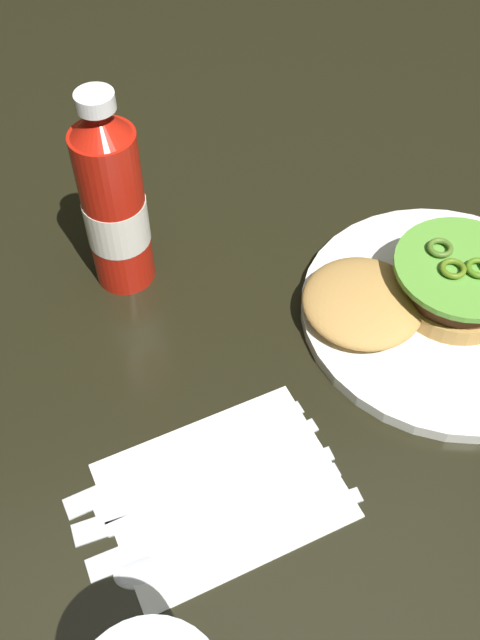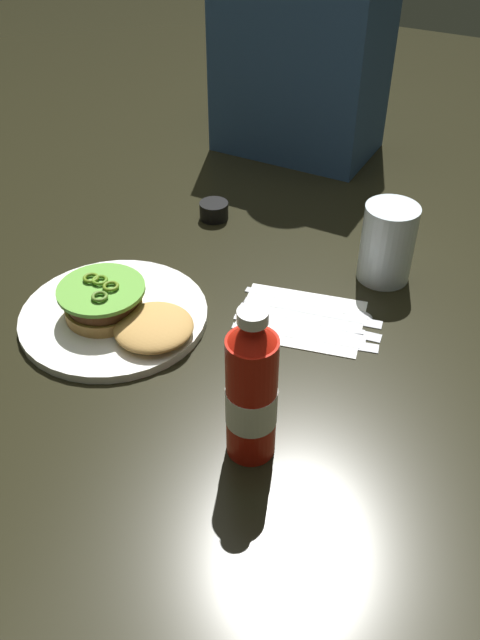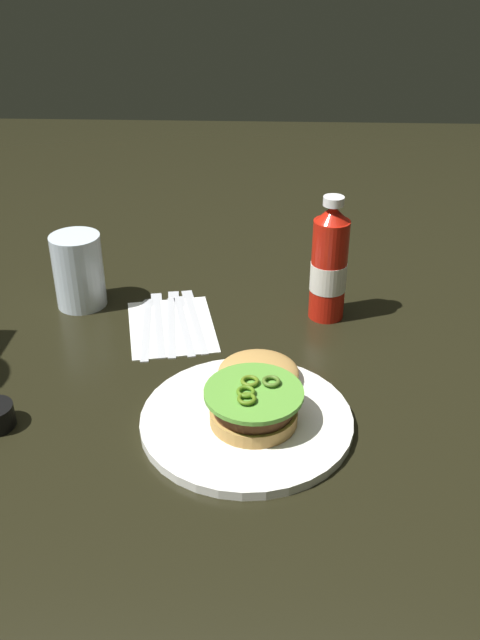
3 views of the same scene
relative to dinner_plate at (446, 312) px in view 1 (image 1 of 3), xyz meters
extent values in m
plane|color=black|center=(0.04, 0.13, -0.01)|extent=(3.00, 3.00, 0.00)
cylinder|color=white|center=(0.00, 0.00, 0.00)|extent=(0.27, 0.27, 0.01)
cylinder|color=#B88946|center=(-0.01, -0.01, 0.02)|extent=(0.11, 0.11, 0.02)
cylinder|color=#512D19|center=(-0.01, -0.01, 0.03)|extent=(0.10, 0.10, 0.02)
cylinder|color=red|center=(-0.01, -0.01, 0.04)|extent=(0.09, 0.09, 0.01)
cylinder|color=#599A34|center=(-0.01, -0.01, 0.05)|extent=(0.12, 0.12, 0.01)
torus|color=#537118|center=(0.01, 0.00, 0.06)|extent=(0.02, 0.02, 0.01)
torus|color=#4B6D23|center=(0.01, -0.03, 0.06)|extent=(0.02, 0.02, 0.01)
torus|color=#4A7717|center=(-0.02, 0.00, 0.06)|extent=(0.02, 0.02, 0.01)
ellipsoid|color=#B88946|center=(0.08, -0.01, 0.02)|extent=(0.11, 0.11, 0.03)
cylinder|color=red|center=(0.28, -0.12, 0.08)|extent=(0.06, 0.06, 0.16)
cone|color=red|center=(0.28, -0.12, 0.17)|extent=(0.05, 0.05, 0.02)
cylinder|color=white|center=(0.28, -0.12, 0.19)|extent=(0.03, 0.03, 0.01)
cylinder|color=white|center=(0.28, -0.12, 0.06)|extent=(0.06, 0.06, 0.05)
cube|color=white|center=(0.24, 0.13, 0.00)|extent=(0.20, 0.17, 0.00)
cube|color=silver|center=(0.24, 0.09, 0.00)|extent=(0.18, 0.06, 0.00)
cube|color=silver|center=(0.32, 0.11, 0.00)|extent=(0.08, 0.04, 0.00)
cube|color=silver|center=(0.24, 0.11, 0.00)|extent=(0.18, 0.06, 0.00)
cube|color=silver|center=(0.32, 0.13, 0.00)|extent=(0.04, 0.03, 0.00)
cube|color=silver|center=(0.24, 0.13, 0.00)|extent=(0.18, 0.04, 0.00)
cube|color=silver|center=(0.31, 0.14, 0.00)|extent=(0.08, 0.03, 0.00)
cube|color=silver|center=(0.23, 0.15, 0.00)|extent=(0.18, 0.05, 0.00)
cube|color=silver|center=(0.30, 0.16, 0.00)|extent=(0.08, 0.03, 0.00)
cube|color=silver|center=(0.23, 0.16, 0.00)|extent=(0.19, 0.04, 0.00)
ellipsoid|color=silver|center=(0.31, 0.17, 0.00)|extent=(0.04, 0.03, 0.00)
camera|label=1|loc=(0.28, 0.37, 0.51)|focal=40.01mm
camera|label=2|loc=(0.51, -0.56, 0.59)|focal=37.06mm
camera|label=3|loc=(-0.67, -0.02, 0.54)|focal=38.10mm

